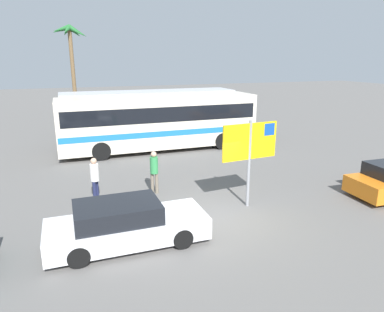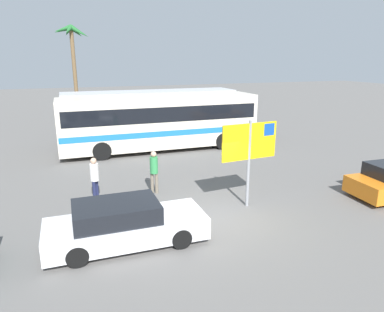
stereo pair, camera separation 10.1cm
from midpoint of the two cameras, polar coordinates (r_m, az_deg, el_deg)
ground at (r=12.26m, az=3.41°, el=-10.10°), size 120.00×120.00×0.00m
bus_front_coach at (r=20.94m, az=-5.01°, el=5.79°), size 11.42×2.58×3.17m
bus_rear_coach at (r=24.25m, az=-6.48°, el=7.08°), size 11.42×2.58×3.17m
ferry_sign at (r=12.72m, az=9.62°, el=1.80°), size 2.20×0.26×3.20m
car_white at (r=10.64m, az=-10.61°, el=-10.74°), size 4.61×1.74×1.32m
pedestrian_near_sign at (r=14.21m, az=-5.94°, el=-2.03°), size 0.32×0.32×1.75m
pedestrian_crossing_lot at (r=13.80m, az=-15.20°, el=-3.10°), size 0.32×0.32×1.72m
palm_tree_seaside at (r=31.87m, az=-18.64°, el=16.74°), size 2.92×2.99×7.90m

